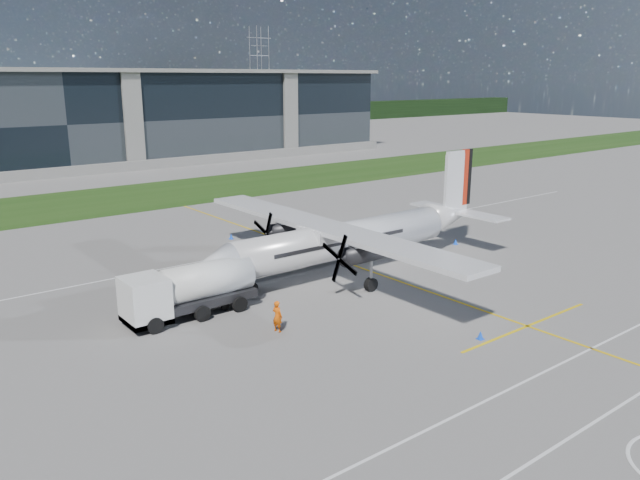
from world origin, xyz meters
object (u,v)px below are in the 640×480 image
at_px(ground_crew_person, 277,314).
at_px(safety_cone_fwd, 174,309).
at_px(pylon_east, 260,75).
at_px(safety_cone_portwing, 480,335).
at_px(safety_cone_tail, 456,242).
at_px(safety_cone_nose_port, 202,310).
at_px(fuel_tanker_truck, 181,293).
at_px(safety_cone_stbdwing, 231,236).
at_px(turboprop_aircraft, 353,217).
at_px(baggage_tug, 208,298).

height_order(ground_crew_person, safety_cone_fwd, ground_crew_person).
height_order(pylon_east, safety_cone_portwing, pylon_east).
height_order(safety_cone_tail, safety_cone_nose_port, same).
height_order(fuel_tanker_truck, safety_cone_stbdwing, fuel_tanker_truck).
height_order(pylon_east, fuel_tanker_truck, pylon_east).
relative_size(ground_crew_person, safety_cone_tail, 4.30).
bearing_deg(safety_cone_nose_port, turboprop_aircraft, 4.25).
bearing_deg(safety_cone_stbdwing, pylon_east, 56.15).
xyz_separation_m(safety_cone_stbdwing, safety_cone_fwd, (-12.11, -13.79, 0.00)).
xyz_separation_m(baggage_tug, safety_cone_tail, (24.80, 0.81, -0.55)).
bearing_deg(pylon_east, safety_cone_portwing, -118.88).
bearing_deg(ground_crew_person, safety_cone_fwd, 13.52).
distance_m(turboprop_aircraft, safety_cone_portwing, 14.86).
distance_m(pylon_east, turboprop_aircraft, 164.34).
bearing_deg(safety_cone_nose_port, fuel_tanker_truck, 172.14).
bearing_deg(safety_cone_nose_port, safety_cone_stbdwing, 54.27).
bearing_deg(turboprop_aircraft, baggage_tug, -177.47).
xyz_separation_m(fuel_tanker_truck, ground_crew_person, (3.41, -5.34, -0.54)).
bearing_deg(ground_crew_person, baggage_tug, 0.67).
relative_size(baggage_tug, safety_cone_stbdwing, 5.32).
height_order(fuel_tanker_truck, baggage_tug, fuel_tanker_truck).
distance_m(turboprop_aircraft, ground_crew_person, 12.99).
xyz_separation_m(ground_crew_person, safety_cone_stbdwing, (8.71, 20.24, -0.83)).
height_order(fuel_tanker_truck, safety_cone_portwing, fuel_tanker_truck).
relative_size(safety_cone_fwd, safety_cone_portwing, 1.00).
height_order(baggage_tug, safety_cone_stbdwing, baggage_tug).
bearing_deg(baggage_tug, safety_cone_portwing, -53.98).
bearing_deg(safety_cone_fwd, safety_cone_stbdwing, 48.73).
xyz_separation_m(safety_cone_stbdwing, safety_cone_tail, (14.59, -13.84, 0.00)).
xyz_separation_m(safety_cone_fwd, safety_cone_tail, (26.70, -0.05, 0.00)).
relative_size(fuel_tanker_truck, safety_cone_nose_port, 17.28).
bearing_deg(pylon_east, baggage_tug, -123.95).
bearing_deg(pylon_east, ground_crew_person, -122.53).
distance_m(safety_cone_fwd, safety_cone_nose_port, 1.80).
height_order(turboprop_aircraft, fuel_tanker_truck, turboprop_aircraft).
height_order(fuel_tanker_truck, safety_cone_tail, fuel_tanker_truck).
bearing_deg(safety_cone_portwing, safety_cone_stbdwing, 89.25).
distance_m(safety_cone_tail, safety_cone_portwing, 20.72).
height_order(baggage_tug, safety_cone_tail, baggage_tug).
relative_size(baggage_tug, safety_cone_fwd, 5.32).
bearing_deg(safety_cone_nose_port, safety_cone_tail, 2.77).
bearing_deg(safety_cone_fwd, safety_cone_nose_port, -45.35).
bearing_deg(pylon_east, safety_cone_stbdwing, -123.85).
xyz_separation_m(baggage_tug, safety_cone_portwing, (9.84, -13.53, -0.55)).
bearing_deg(pylon_east, safety_cone_tail, -116.63).
distance_m(safety_cone_stbdwing, safety_cone_fwd, 18.35).
distance_m(turboprop_aircraft, baggage_tug, 12.96).
bearing_deg(safety_cone_stbdwing, fuel_tanker_truck, -129.14).
bearing_deg(safety_cone_portwing, safety_cone_nose_port, 128.64).
height_order(turboprop_aircraft, baggage_tug, turboprop_aircraft).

